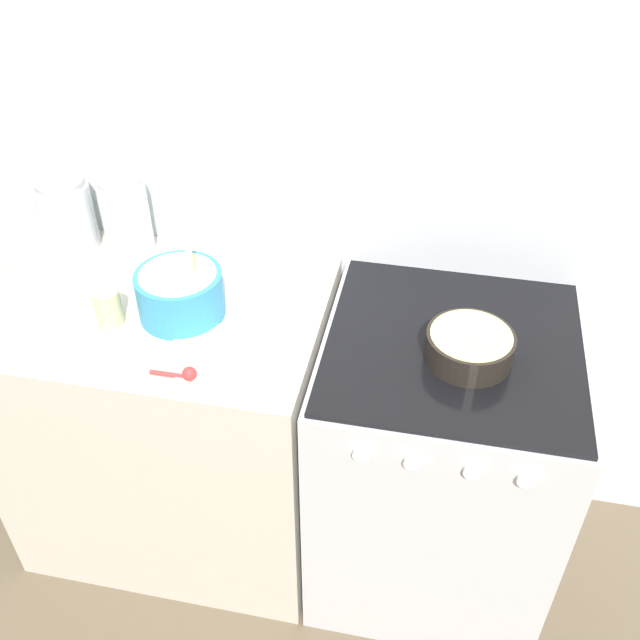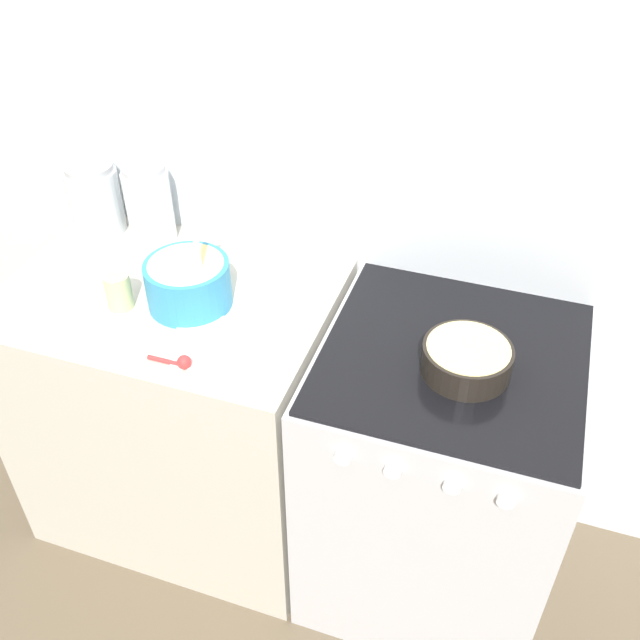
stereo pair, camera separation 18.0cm
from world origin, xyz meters
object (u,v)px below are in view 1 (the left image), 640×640
Objects in this scene: stove at (436,462)px; tin_can at (108,307)px; baking_pan at (470,346)px; storage_jar_left at (68,218)px; mixing_bowl at (180,291)px; storage_jar_middle at (127,221)px.

stove is 1.03m from tin_can.
stove is 4.25× the size of baking_pan.
storage_jar_left reaches higher than baking_pan.
tin_can is (-0.17, -0.07, -0.02)m from mixing_bowl.
mixing_bowl is 0.75m from baking_pan.
stove is at bearing -11.38° from storage_jar_left.
storage_jar_middle reaches higher than baking_pan.
storage_jar_middle is (-1.01, 0.29, 0.06)m from baking_pan.
mixing_bowl reaches higher than stove.
storage_jar_middle is 0.34m from tin_can.
stove is 1.31m from storage_jar_left.
baking_pan is (0.75, -0.03, -0.03)m from mixing_bowl.
mixing_bowl is at bearing -30.05° from storage_jar_left.
mixing_bowl is at bearing 22.45° from tin_can.
storage_jar_middle is at bearing 134.74° from mixing_bowl.
tin_can is at bearing -157.55° from mixing_bowl.
baking_pan is 0.99× the size of storage_jar_left.
stove is 3.75× the size of storage_jar_middle.
tin_can is (-0.89, -0.09, 0.51)m from stove.
storage_jar_middle reaches higher than stove.
tin_can reaches higher than baking_pan.
storage_jar_middle is (-0.97, 0.23, 0.57)m from stove.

